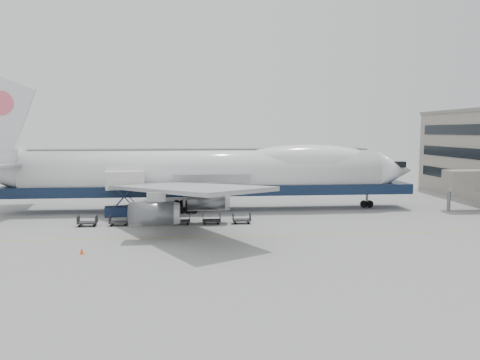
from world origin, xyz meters
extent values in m
plane|color=gray|center=(0.00, 0.00, 0.00)|extent=(260.00, 260.00, 0.00)
cube|color=gold|center=(0.00, -6.00, 0.01)|extent=(60.00, 0.15, 0.01)
cube|color=gray|center=(40.00, 8.00, 4.50)|extent=(9.00, 3.00, 3.00)
cylinder|color=slate|center=(36.00, 8.00, 1.50)|extent=(0.50, 0.50, 3.00)
cube|color=slate|center=(-10.00, 70.00, 3.50)|extent=(110.00, 8.00, 7.00)
cylinder|color=white|center=(0.00, 12.00, 5.70)|extent=(52.00, 6.40, 6.40)
cube|color=#0F1E38|center=(1.00, 12.00, 3.14)|extent=(60.00, 5.76, 1.50)
cone|color=white|center=(29.00, 12.00, 5.70)|extent=(6.00, 6.40, 6.40)
ellipsoid|color=white|center=(15.60, 12.00, 7.46)|extent=(20.67, 5.78, 4.56)
cylinder|color=#FE627B|center=(-28.50, 12.00, 15.70)|extent=(3.40, 0.30, 3.40)
cube|color=#9EA0A3|center=(-3.00, -2.28, 5.10)|extent=(20.35, 26.74, 2.26)
cube|color=#9EA0A3|center=(-3.00, 26.28, 5.10)|extent=(20.35, 26.74, 2.26)
cylinder|color=#595B60|center=(-6.00, 31.00, 2.90)|extent=(4.80, 2.60, 2.60)
cylinder|color=#595B60|center=(0.00, 22.00, 2.90)|extent=(4.80, 2.60, 2.60)
cylinder|color=#595B60|center=(0.00, 2.00, 2.90)|extent=(4.80, 2.60, 2.60)
cylinder|color=#595B60|center=(-6.00, -7.00, 2.90)|extent=(4.80, 2.60, 2.60)
cylinder|color=slate|center=(25.00, 12.00, 1.25)|extent=(0.36, 0.36, 2.50)
cylinder|color=black|center=(25.00, 12.00, 0.55)|extent=(1.10, 0.45, 1.10)
cylinder|color=slate|center=(-3.00, 9.00, 1.25)|extent=(0.36, 0.36, 2.50)
cylinder|color=black|center=(-3.00, 9.00, 0.55)|extent=(1.10, 0.45, 1.10)
cylinder|color=slate|center=(-3.00, 15.00, 1.25)|extent=(0.36, 0.36, 2.50)
cylinder|color=black|center=(-3.00, 15.00, 0.55)|extent=(1.10, 0.45, 1.10)
cube|color=#19284B|center=(-11.15, 8.50, 0.62)|extent=(6.03, 3.62, 1.24)
cube|color=silver|center=(-11.15, 8.50, 5.00)|extent=(5.62, 3.77, 2.49)
cube|color=#19284B|center=(-11.15, 7.26, 2.80)|extent=(3.99, 0.79, 4.45)
cube|color=#19284B|center=(-11.15, 9.74, 2.80)|extent=(3.99, 0.79, 4.45)
cube|color=slate|center=(-11.15, 10.31, 5.00)|extent=(2.90, 1.79, 0.15)
cylinder|color=black|center=(-13.19, 7.37, 0.51)|extent=(1.02, 0.40, 1.02)
cylinder|color=black|center=(-13.19, 9.63, 0.51)|extent=(1.02, 0.40, 1.02)
cylinder|color=black|center=(-9.11, 7.37, 0.51)|extent=(1.02, 0.40, 1.02)
cylinder|color=black|center=(-9.11, 9.63, 0.51)|extent=(1.02, 0.40, 1.02)
cone|color=#FF5E0D|center=(-12.21, -12.24, 0.31)|extent=(0.39, 0.39, 0.61)
cube|color=#FF5E0D|center=(-12.21, -12.24, 0.02)|extent=(0.41, 0.41, 0.03)
cube|color=#2D2D30|center=(-14.74, 1.23, 0.45)|extent=(2.30, 1.35, 0.18)
cube|color=#2D2D30|center=(-15.84, 1.23, 0.85)|extent=(0.08, 1.35, 0.90)
cube|color=#2D2D30|center=(-13.64, 1.23, 0.85)|extent=(0.08, 1.35, 0.90)
cylinder|color=black|center=(-15.59, 0.68, 0.15)|extent=(0.30, 0.12, 0.30)
cylinder|color=black|center=(-15.59, 1.78, 0.15)|extent=(0.30, 0.12, 0.30)
cylinder|color=black|center=(-13.89, 0.68, 0.15)|extent=(0.30, 0.12, 0.30)
cylinder|color=black|center=(-13.89, 1.78, 0.15)|extent=(0.30, 0.12, 0.30)
cube|color=#2D2D30|center=(-10.89, 1.23, 0.45)|extent=(2.30, 1.35, 0.18)
cube|color=#2D2D30|center=(-11.99, 1.23, 0.85)|extent=(0.08, 1.35, 0.90)
cube|color=#2D2D30|center=(-9.79, 1.23, 0.85)|extent=(0.08, 1.35, 0.90)
cylinder|color=black|center=(-11.74, 0.68, 0.15)|extent=(0.30, 0.12, 0.30)
cylinder|color=black|center=(-11.74, 1.78, 0.15)|extent=(0.30, 0.12, 0.30)
cylinder|color=black|center=(-10.04, 0.68, 0.15)|extent=(0.30, 0.12, 0.30)
cylinder|color=black|center=(-10.04, 1.78, 0.15)|extent=(0.30, 0.12, 0.30)
cube|color=#2D2D30|center=(-7.04, 1.23, 0.45)|extent=(2.30, 1.35, 0.18)
cube|color=#2D2D30|center=(-8.14, 1.23, 0.85)|extent=(0.08, 1.35, 0.90)
cube|color=#2D2D30|center=(-5.94, 1.23, 0.85)|extent=(0.08, 1.35, 0.90)
cylinder|color=black|center=(-7.89, 0.68, 0.15)|extent=(0.30, 0.12, 0.30)
cylinder|color=black|center=(-7.89, 1.78, 0.15)|extent=(0.30, 0.12, 0.30)
cylinder|color=black|center=(-6.19, 0.68, 0.15)|extent=(0.30, 0.12, 0.30)
cylinder|color=black|center=(-6.19, 1.78, 0.15)|extent=(0.30, 0.12, 0.30)
cube|color=#2D2D30|center=(-3.18, 1.23, 0.45)|extent=(2.30, 1.35, 0.18)
cube|color=#2D2D30|center=(-4.28, 1.23, 0.85)|extent=(0.08, 1.35, 0.90)
cube|color=#2D2D30|center=(-2.08, 1.23, 0.85)|extent=(0.08, 1.35, 0.90)
cylinder|color=black|center=(-4.03, 0.68, 0.15)|extent=(0.30, 0.12, 0.30)
cylinder|color=black|center=(-4.03, 1.78, 0.15)|extent=(0.30, 0.12, 0.30)
cylinder|color=black|center=(-2.33, 0.68, 0.15)|extent=(0.30, 0.12, 0.30)
cylinder|color=black|center=(-2.33, 1.78, 0.15)|extent=(0.30, 0.12, 0.30)
cube|color=#2D2D30|center=(0.67, 1.23, 0.45)|extent=(2.30, 1.35, 0.18)
cube|color=#2D2D30|center=(-0.43, 1.23, 0.85)|extent=(0.08, 1.35, 0.90)
cube|color=#2D2D30|center=(1.77, 1.23, 0.85)|extent=(0.08, 1.35, 0.90)
cylinder|color=black|center=(-0.18, 0.68, 0.15)|extent=(0.30, 0.12, 0.30)
cylinder|color=black|center=(-0.18, 1.78, 0.15)|extent=(0.30, 0.12, 0.30)
cylinder|color=black|center=(1.52, 0.68, 0.15)|extent=(0.30, 0.12, 0.30)
cylinder|color=black|center=(1.52, 1.78, 0.15)|extent=(0.30, 0.12, 0.30)
cube|color=#2D2D30|center=(4.52, 1.23, 0.45)|extent=(2.30, 1.35, 0.18)
cube|color=#2D2D30|center=(3.42, 1.23, 0.85)|extent=(0.08, 1.35, 0.90)
cube|color=#2D2D30|center=(5.62, 1.23, 0.85)|extent=(0.08, 1.35, 0.90)
cylinder|color=black|center=(3.67, 0.68, 0.15)|extent=(0.30, 0.12, 0.30)
cylinder|color=black|center=(3.67, 1.78, 0.15)|extent=(0.30, 0.12, 0.30)
cylinder|color=black|center=(5.37, 0.68, 0.15)|extent=(0.30, 0.12, 0.30)
cylinder|color=black|center=(5.37, 1.78, 0.15)|extent=(0.30, 0.12, 0.30)
camera|label=1|loc=(-1.02, -57.40, 11.78)|focal=35.00mm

